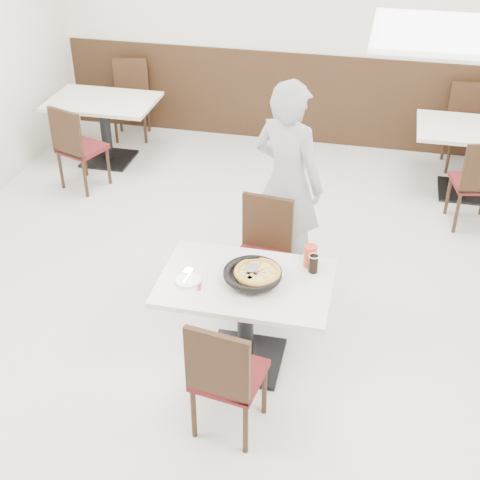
% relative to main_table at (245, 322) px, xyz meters
% --- Properties ---
extents(floor, '(7.00, 7.00, 0.00)m').
position_rel_main_table_xyz_m(floor, '(-0.19, 0.57, -0.38)').
color(floor, silver).
rests_on(floor, ground).
extents(wall_back, '(6.00, 0.04, 2.80)m').
position_rel_main_table_xyz_m(wall_back, '(-0.19, 4.07, 1.02)').
color(wall_back, silver).
rests_on(wall_back, floor).
extents(wainscot_back, '(5.90, 0.03, 1.10)m').
position_rel_main_table_xyz_m(wainscot_back, '(-0.19, 4.05, 0.18)').
color(wainscot_back, black).
rests_on(wainscot_back, floor).
extents(main_table, '(1.27, 0.92, 0.75)m').
position_rel_main_table_xyz_m(main_table, '(0.00, 0.00, 0.00)').
color(main_table, white).
rests_on(main_table, floor).
extents(chair_near, '(0.48, 0.48, 0.95)m').
position_rel_main_table_xyz_m(chair_near, '(0.03, -0.63, 0.10)').
color(chair_near, black).
rests_on(chair_near, floor).
extents(chair_far, '(0.46, 0.46, 0.95)m').
position_rel_main_table_xyz_m(chair_far, '(-0.03, 0.67, 0.10)').
color(chair_far, black).
rests_on(chair_far, floor).
extents(trivet, '(0.14, 0.14, 0.04)m').
position_rel_main_table_xyz_m(trivet, '(0.02, 0.02, 0.39)').
color(trivet, black).
rests_on(trivet, main_table).
extents(pizza_pan, '(0.38, 0.38, 0.01)m').
position_rel_main_table_xyz_m(pizza_pan, '(0.05, -0.00, 0.42)').
color(pizza_pan, black).
rests_on(pizza_pan, trivet).
extents(pizza, '(0.33, 0.33, 0.02)m').
position_rel_main_table_xyz_m(pizza, '(0.08, 0.01, 0.44)').
color(pizza, '#B98230').
rests_on(pizza, pizza_pan).
extents(pizza_server, '(0.10, 0.12, 0.00)m').
position_rel_main_table_xyz_m(pizza_server, '(0.04, 0.03, 0.47)').
color(pizza_server, white).
rests_on(pizza_server, pizza).
extents(napkin, '(0.20, 0.20, 0.00)m').
position_rel_main_table_xyz_m(napkin, '(-0.38, -0.11, 0.38)').
color(napkin, silver).
rests_on(napkin, main_table).
extents(side_plate, '(0.20, 0.20, 0.01)m').
position_rel_main_table_xyz_m(side_plate, '(-0.39, -0.09, 0.38)').
color(side_plate, white).
rests_on(side_plate, napkin).
extents(fork, '(0.03, 0.15, 0.00)m').
position_rel_main_table_xyz_m(fork, '(-0.40, -0.07, 0.39)').
color(fork, white).
rests_on(fork, side_plate).
extents(cola_glass, '(0.07, 0.07, 0.13)m').
position_rel_main_table_xyz_m(cola_glass, '(0.44, 0.21, 0.44)').
color(cola_glass, black).
rests_on(cola_glass, main_table).
extents(red_cup, '(0.10, 0.10, 0.16)m').
position_rel_main_table_xyz_m(red_cup, '(0.41, 0.29, 0.45)').
color(red_cup, '#BB3620').
rests_on(red_cup, main_table).
extents(diner_person, '(0.77, 0.66, 1.79)m').
position_rel_main_table_xyz_m(diner_person, '(0.09, 1.22, 0.52)').
color(diner_person, '#A5A5A9').
rests_on(diner_person, floor).
extents(bg_table_left, '(1.21, 0.81, 0.75)m').
position_rel_main_table_xyz_m(bg_table_left, '(-2.31, 2.99, 0.00)').
color(bg_table_left, white).
rests_on(bg_table_left, floor).
extents(bg_chair_left_near, '(0.54, 0.54, 0.95)m').
position_rel_main_table_xyz_m(bg_chair_left_near, '(-2.30, 2.34, 0.10)').
color(bg_chair_left_near, black).
rests_on(bg_chair_left_near, floor).
extents(bg_chair_left_far, '(0.50, 0.50, 0.95)m').
position_rel_main_table_xyz_m(bg_chair_left_far, '(-2.26, 3.69, 0.10)').
color(bg_chair_left_far, black).
rests_on(bg_chair_left_far, floor).
extents(bg_table_right, '(1.20, 0.81, 0.75)m').
position_rel_main_table_xyz_m(bg_table_right, '(1.76, 3.10, 0.00)').
color(bg_table_right, white).
rests_on(bg_table_right, floor).
extents(bg_chair_right_near, '(0.49, 0.49, 0.95)m').
position_rel_main_table_xyz_m(bg_chair_right_near, '(1.75, 2.44, 0.10)').
color(bg_chair_right_near, black).
rests_on(bg_chair_right_near, floor).
extents(bg_chair_right_far, '(0.46, 0.46, 0.95)m').
position_rel_main_table_xyz_m(bg_chair_right_far, '(1.74, 3.72, 0.10)').
color(bg_chair_right_far, black).
rests_on(bg_chair_right_far, floor).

